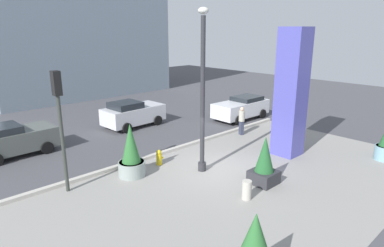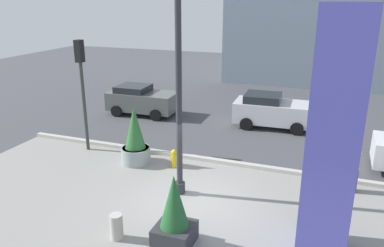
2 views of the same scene
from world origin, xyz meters
name	(u,v)px [view 1 (image 1 of 2)]	position (x,y,z in m)	size (l,w,h in m)	color
ground_plane	(160,148)	(0.00, 4.00, 0.00)	(60.00, 60.00, 0.00)	#47474C
plaza_pavement	(249,183)	(0.00, -2.00, 0.00)	(18.00, 10.00, 0.02)	gray
curb_strip	(170,150)	(0.00, 3.12, 0.08)	(18.00, 0.24, 0.16)	#B7B2A8
lamp_post	(203,96)	(-0.49, 0.28, 3.43)	(0.44, 0.44, 7.03)	#2D2D33
art_pillar_blue	(291,93)	(4.15, -1.21, 3.15)	(1.22, 1.22, 6.29)	#4C4CAD
potted_plant_mid_plaza	(264,163)	(0.44, -2.39, 0.89)	(1.02, 1.02, 2.04)	#2D2D33
potted_plant_near_right	(131,155)	(-3.10, 1.99, 0.98)	(1.17, 1.17, 2.37)	gray
fire_hydrant	(159,157)	(-1.48, 2.14, 0.37)	(0.36, 0.26, 0.75)	gold
concrete_bollard	(247,190)	(-1.15, -2.74, 0.38)	(0.36, 0.36, 0.75)	#B2ADA3
traffic_light_far_side	(59,113)	(-5.76, 2.53, 3.18)	(0.28, 0.42, 4.75)	#333833
car_passing_lane	(133,114)	(1.31, 8.48, 0.86)	(4.05, 2.22, 1.70)	silver
car_curb_west	(241,108)	(7.98, 4.80, 0.81)	(4.32, 2.09, 1.55)	silver
car_intersection	(13,139)	(-6.02, 8.19, 0.84)	(3.90, 2.19, 1.63)	#565B56
pedestrian_crossing	(242,119)	(5.04, 2.45, 0.96)	(0.47, 0.47, 1.72)	#33384C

